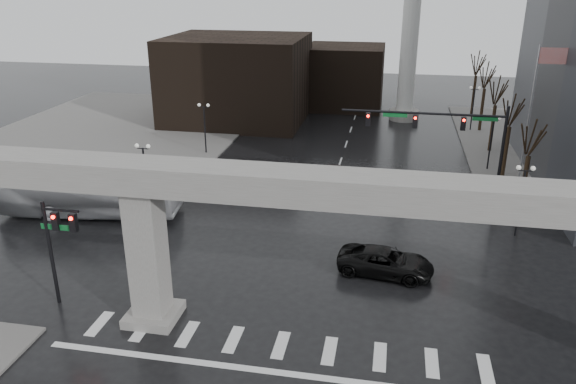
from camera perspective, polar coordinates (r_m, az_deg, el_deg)
name	(u,v)px	position (r m, az deg, el deg)	size (l,w,h in m)	color
ground	(285,333)	(29.20, -0.34, -14.13)	(160.00, 160.00, 0.00)	black
sidewalk_nw	(126,127)	(68.84, -16.13, 6.38)	(28.00, 36.00, 0.15)	#62605D
elevated_guideway	(312,210)	(25.62, 2.40, -1.82)	(48.00, 2.60, 8.70)	#999590
building_far_left	(237,79)	(68.95, -5.17, 11.35)	(16.00, 14.00, 10.00)	black
building_far_mid	(345,77)	(76.70, 5.77, 11.59)	(10.00, 10.00, 8.00)	black
smokestack	(412,6)	(69.41, 12.51, 17.97)	(3.60, 3.60, 30.00)	silver
signal_mast_arm	(451,133)	(43.78, 16.23, 5.81)	(12.12, 0.43, 8.00)	black
signal_left_pole	(57,236)	(31.89, -22.38, -4.18)	(2.30, 0.30, 6.00)	black
flagpole_assembly	(535,104)	(47.50, 23.78, 8.16)	(2.06, 0.12, 12.00)	silver
lamp_right_0	(522,189)	(40.66, 22.72, 0.30)	(1.22, 0.32, 5.11)	black
lamp_right_1	(492,134)	(53.79, 20.00, 5.59)	(1.22, 0.32, 5.11)	black
lamp_right_2	(474,101)	(67.28, 18.34, 8.78)	(1.22, 0.32, 5.11)	black
lamp_left_0	(144,165)	(43.60, -14.39, 2.70)	(1.22, 0.32, 5.11)	black
lamp_left_1	(204,120)	(56.05, -8.49, 7.26)	(1.22, 0.32, 5.11)	black
lamp_left_2	(242,92)	(69.10, -4.73, 10.09)	(1.22, 0.32, 5.11)	black
tree_right_0	(525,179)	(44.81, 22.95, 1.21)	(1.09, 1.58, 7.50)	black
tree_right_1	(507,147)	(52.26, 21.33, 4.26)	(1.09, 1.61, 7.67)	black
tree_right_2	(493,124)	(59.85, 20.11, 6.54)	(1.10, 1.63, 7.85)	black
tree_right_3	(483,106)	(67.54, 19.16, 8.30)	(1.11, 1.66, 8.02)	black
tree_right_4	(474,91)	(75.29, 18.40, 9.70)	(1.12, 1.69, 8.19)	black
pickup_truck	(386,262)	(34.39, 9.88, -7.00)	(2.63, 5.71, 1.59)	black
city_bus	(89,191)	(44.13, -19.54, 0.08)	(3.09, 13.21, 3.68)	#A7A8AC
far_car	(333,176)	(48.18, 4.64, 1.65)	(1.72, 4.26, 1.45)	black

